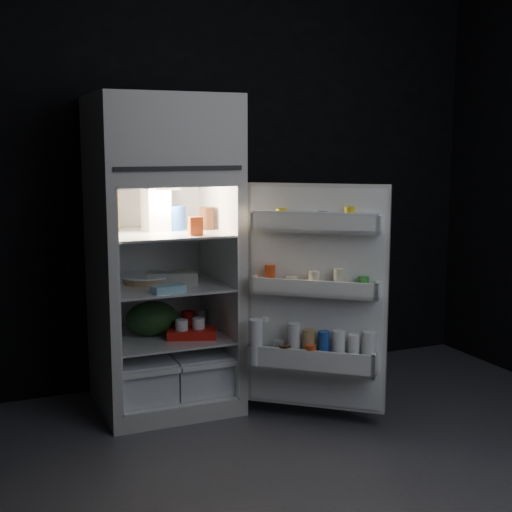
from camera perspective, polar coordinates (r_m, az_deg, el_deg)
name	(u,v)px	position (r m, az deg, el deg)	size (l,w,h in m)	color
floor	(316,492)	(3.31, 4.79, -18.33)	(4.00, 3.40, 0.00)	#4C4C51
wall_back	(192,171)	(4.51, -5.16, 6.82)	(4.00, 0.00, 2.70)	black
refrigerator	(162,243)	(4.10, -7.57, 1.02)	(0.76, 0.71, 1.78)	silver
fridge_door	(316,302)	(3.82, 4.78, -3.68)	(0.68, 0.61, 1.22)	silver
milk_jug	(156,210)	(4.08, -8.02, 3.68)	(0.13, 0.13, 0.24)	white
mayo_jar	(176,218)	(4.11, -6.45, 3.05)	(0.12, 0.12, 0.14)	#1C469C
jam_jar	(207,218)	(4.12, -3.92, 3.03)	(0.09, 0.09, 0.13)	#321B0E
amber_bottle	(112,212)	(4.11, -11.47, 3.48)	(0.08, 0.08, 0.22)	#C2791F
small_carton	(196,226)	(3.87, -4.86, 2.41)	(0.07, 0.05, 0.10)	#CF4418
egg_carton	(173,278)	(4.07, -6.64, -1.78)	(0.28, 0.11, 0.07)	#98998B
pie	(147,280)	(4.13, -8.71, -1.88)	(0.27, 0.27, 0.04)	#A38456
flat_package	(168,289)	(3.85, -7.05, -2.63)	(0.18, 0.09, 0.04)	#93CDE3
wrapped_pkg	(184,275)	(4.24, -5.75, -1.48)	(0.11, 0.09, 0.05)	beige
produce_bag	(152,318)	(4.15, -8.34, -4.95)	(0.30, 0.25, 0.20)	#193815
yogurt_tray	(192,333)	(4.09, -5.14, -6.18)	(0.28, 0.15, 0.05)	red
small_can_red	(187,318)	(4.35, -5.52, -4.98)	(0.07, 0.07, 0.09)	red
small_can_silver	(200,317)	(4.38, -4.49, -4.87)	(0.07, 0.07, 0.09)	silver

